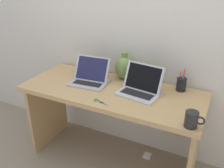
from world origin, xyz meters
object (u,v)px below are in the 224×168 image
Objects in this scene: coffee_mug at (192,119)px; power_brick at (147,156)px; scissors at (99,101)px; pen_cup at (181,84)px; laptop_left at (90,76)px; laptop_right at (141,86)px; green_vase at (124,67)px.

coffee_mug is 0.98m from power_brick.
pen_cup is at bearing 41.87° from scissors.
laptop_left is 2.64× the size of coffee_mug.
green_vase reaches higher than laptop_right.
green_vase is 0.90m from power_brick.
green_vase reaches higher than scissors.
coffee_mug is at bearing -36.44° from green_vase.
green_vase is (0.23, 0.21, 0.05)m from laptop_left.
pen_cup is 0.83m from power_brick.
laptop_right is at bearing 0.51° from laptop_left.
pen_cup is at bearing -2.08° from green_vase.
scissors is (-0.24, -0.28, -0.06)m from laptop_right.
power_brick is at bearing -164.46° from pen_cup.
green_vase is 0.52m from pen_cup.
laptop_right is at bearing 146.63° from coffee_mug.
laptop_left reaches higher than coffee_mug.
laptop_right is 5.06× the size of power_brick.
pen_cup is (0.52, -0.02, -0.05)m from green_vase.
green_vase is 1.98× the size of coffee_mug.
scissors is 2.09× the size of power_brick.
laptop_left is at bearing 130.40° from scissors.
coffee_mug is at bearing -33.37° from laptop_right.
laptop_left is 0.47m from laptop_right.
laptop_left is at bearing -179.49° from laptop_right.
power_brick is (-0.22, -0.06, -0.79)m from pen_cup.
laptop_left is 0.78m from pen_cup.
laptop_right is 0.34m from pen_cup.
green_vase is at bearing 89.89° from scissors.
laptop_right reaches higher than coffee_mug.
pen_cup is 0.70m from scissors.
green_vase reaches higher than coffee_mug.
laptop_right is 0.81m from power_brick.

